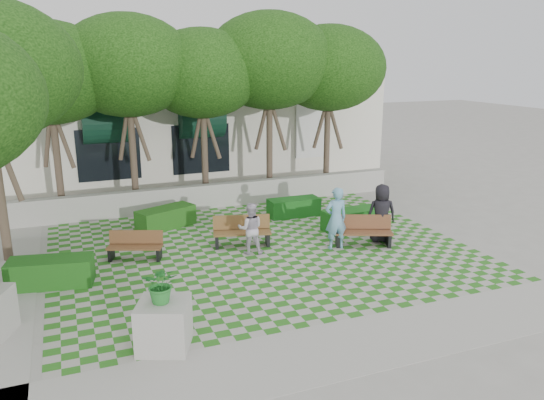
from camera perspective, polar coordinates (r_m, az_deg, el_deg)
name	(u,v)px	position (r m, az deg, el deg)	size (l,w,h in m)	color
ground	(275,262)	(15.03, 0.33, -6.74)	(90.00, 90.00, 0.00)	gray
lawn	(263,251)	(15.90, -1.02, -5.47)	(12.00, 12.00, 0.00)	#2B721E
sidewalk_south	(362,343)	(11.24, 9.63, -14.96)	(16.00, 2.00, 0.01)	#9E9B93
retaining_wall	(215,195)	(20.49, -6.15, 0.50)	(15.00, 0.36, 0.90)	#9E9B93
bench_east	(363,231)	(16.47, 9.75, -3.35)	(1.84, 1.21, 0.92)	brown
bench_mid	(242,232)	(16.24, -3.25, -3.41)	(1.83, 0.99, 0.92)	brown
bench_west	(135,246)	(15.65, -14.49, -4.83)	(1.62, 1.04, 0.81)	brown
hedge_east	(351,219)	(17.94, 8.53, -2.08)	(1.96, 0.78, 0.68)	#154F17
hedge_midright	(294,207)	(19.25, 2.35, -0.78)	(1.86, 0.74, 0.65)	#144E18
hedge_midleft	(166,218)	(18.28, -11.35, -1.88)	(1.97, 0.79, 0.69)	#194A13
hedge_west	(51,272)	(14.59, -22.69, -7.17)	(2.03, 0.81, 0.71)	#164B14
planter_front	(163,315)	(10.85, -11.60, -12.02)	(1.28, 1.28, 1.74)	#9E9B93
person_blue	(336,218)	(15.91, 6.89, -1.97)	(0.69, 0.45, 1.90)	#6BA2C3
person_dark	(381,213)	(16.78, 11.68, -1.40)	(0.90, 0.58, 1.83)	black
person_white	(250,229)	(15.47, -2.34, -3.08)	(0.75, 0.58, 1.53)	silver
tree_row	(161,70)	(19.19, -11.86, 13.57)	(17.70, 13.40, 7.41)	#47382B
building	(190,119)	(27.88, -8.82, 8.62)	(18.00, 8.92, 5.15)	silver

